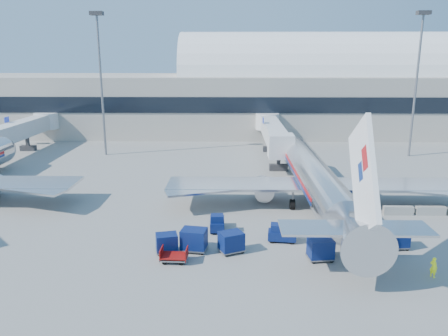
{
  "coord_description": "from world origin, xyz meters",
  "views": [
    {
      "loc": [
        0.97,
        -40.51,
        15.57
      ],
      "look_at": [
        0.1,
        6.0,
        3.85
      ],
      "focal_mm": 35.0,
      "sensor_mm": 36.0,
      "label": 1
    }
  ],
  "objects_px": {
    "cart_open_red": "(174,257)",
    "tug_lead": "(281,234)",
    "barrier_mid": "(431,211)",
    "mast_east": "(418,63)",
    "jetbridge_mid": "(20,130)",
    "cart_solo_near": "(321,249)",
    "cart_train_a": "(231,242)",
    "cart_solo_far": "(397,238)",
    "airliner_main": "(316,180)",
    "tug_left": "(217,223)",
    "barrier_near": "(398,211)",
    "cart_train_b": "(194,239)",
    "jetbridge_near": "(272,131)",
    "ramp_worker": "(433,267)",
    "tug_right": "(379,227)",
    "cart_train_c": "(167,243)",
    "mast_west": "(100,63)"
  },
  "relations": [
    {
      "from": "mast_east",
      "to": "barrier_mid",
      "type": "height_order",
      "value": "mast_east"
    },
    {
      "from": "tug_lead",
      "to": "cart_solo_far",
      "type": "relative_size",
      "value": 1.33
    },
    {
      "from": "mast_east",
      "to": "cart_open_red",
      "type": "distance_m",
      "value": 53.45
    },
    {
      "from": "cart_open_red",
      "to": "tug_lead",
      "type": "bearing_deg",
      "value": 27.87
    },
    {
      "from": "cart_train_a",
      "to": "cart_train_c",
      "type": "height_order",
      "value": "cart_train_a"
    },
    {
      "from": "airliner_main",
      "to": "jetbridge_mid",
      "type": "height_order",
      "value": "airliner_main"
    },
    {
      "from": "jetbridge_mid",
      "to": "cart_train_b",
      "type": "bearing_deg",
      "value": -49.53
    },
    {
      "from": "airliner_main",
      "to": "tug_left",
      "type": "bearing_deg",
      "value": -145.82
    },
    {
      "from": "cart_train_a",
      "to": "ramp_worker",
      "type": "bearing_deg",
      "value": -40.76
    },
    {
      "from": "barrier_mid",
      "to": "ramp_worker",
      "type": "bearing_deg",
      "value": -112.99
    },
    {
      "from": "tug_lead",
      "to": "cart_open_red",
      "type": "height_order",
      "value": "tug_lead"
    },
    {
      "from": "barrier_near",
      "to": "cart_train_b",
      "type": "relative_size",
      "value": 1.25
    },
    {
      "from": "mast_west",
      "to": "ramp_worker",
      "type": "xyz_separation_m",
      "value": [
        35.71,
        -41.18,
        -14.01
      ]
    },
    {
      "from": "airliner_main",
      "to": "ramp_worker",
      "type": "bearing_deg",
      "value": -69.99
    },
    {
      "from": "tug_lead",
      "to": "ramp_worker",
      "type": "bearing_deg",
      "value": -24.29
    },
    {
      "from": "mast_east",
      "to": "barrier_mid",
      "type": "relative_size",
      "value": 7.53
    },
    {
      "from": "tug_right",
      "to": "cart_train_a",
      "type": "distance_m",
      "value": 13.96
    },
    {
      "from": "tug_right",
      "to": "cart_train_a",
      "type": "xyz_separation_m",
      "value": [
        -13.4,
        -3.88,
        0.15
      ]
    },
    {
      "from": "barrier_near",
      "to": "tug_left",
      "type": "bearing_deg",
      "value": -166.1
    },
    {
      "from": "airliner_main",
      "to": "cart_solo_near",
      "type": "relative_size",
      "value": 17.16
    },
    {
      "from": "tug_left",
      "to": "cart_open_red",
      "type": "height_order",
      "value": "tug_left"
    },
    {
      "from": "tug_left",
      "to": "ramp_worker",
      "type": "height_order",
      "value": "tug_left"
    },
    {
      "from": "cart_open_red",
      "to": "ramp_worker",
      "type": "xyz_separation_m",
      "value": [
        19.23,
        -2.12,
        0.38
      ]
    },
    {
      "from": "tug_lead",
      "to": "tug_left",
      "type": "height_order",
      "value": "tug_left"
    },
    {
      "from": "mast_west",
      "to": "mast_east",
      "type": "distance_m",
      "value": 50.0
    },
    {
      "from": "cart_solo_near",
      "to": "ramp_worker",
      "type": "height_order",
      "value": "cart_solo_near"
    },
    {
      "from": "cart_train_a",
      "to": "cart_solo_far",
      "type": "relative_size",
      "value": 1.26
    },
    {
      "from": "tug_lead",
      "to": "tug_left",
      "type": "xyz_separation_m",
      "value": [
        -5.67,
        2.37,
        0.05
      ]
    },
    {
      "from": "mast_west",
      "to": "cart_solo_near",
      "type": "bearing_deg",
      "value": -53.93
    },
    {
      "from": "airliner_main",
      "to": "cart_train_b",
      "type": "relative_size",
      "value": 15.56
    },
    {
      "from": "jetbridge_near",
      "to": "cart_solo_far",
      "type": "distance_m",
      "value": 37.77
    },
    {
      "from": "barrier_near",
      "to": "tug_lead",
      "type": "bearing_deg",
      "value": -151.45
    },
    {
      "from": "cart_solo_far",
      "to": "ramp_worker",
      "type": "bearing_deg",
      "value": -84.27
    },
    {
      "from": "airliner_main",
      "to": "ramp_worker",
      "type": "height_order",
      "value": "airliner_main"
    },
    {
      "from": "mast_east",
      "to": "cart_solo_near",
      "type": "height_order",
      "value": "mast_east"
    },
    {
      "from": "cart_solo_far",
      "to": "cart_train_c",
      "type": "bearing_deg",
      "value": -179.64
    },
    {
      "from": "airliner_main",
      "to": "tug_left",
      "type": "xyz_separation_m",
      "value": [
        -10.39,
        -7.06,
        -2.16
      ]
    },
    {
      "from": "barrier_mid",
      "to": "cart_open_red",
      "type": "distance_m",
      "value": 27.18
    },
    {
      "from": "cart_train_a",
      "to": "cart_train_c",
      "type": "distance_m",
      "value": 5.3
    },
    {
      "from": "jetbridge_near",
      "to": "ramp_worker",
      "type": "bearing_deg",
      "value": -79.07
    },
    {
      "from": "jetbridge_mid",
      "to": "cart_train_a",
      "type": "xyz_separation_m",
      "value": [
        35.34,
        -38.01,
        -3.01
      ]
    },
    {
      "from": "airliner_main",
      "to": "cart_open_red",
      "type": "xyz_separation_m",
      "value": [
        -13.52,
        -13.56,
        -2.52
      ]
    },
    {
      "from": "mast_west",
      "to": "tug_left",
      "type": "distance_m",
      "value": 40.51
    },
    {
      "from": "jetbridge_mid",
      "to": "cart_solo_near",
      "type": "height_order",
      "value": "jetbridge_mid"
    },
    {
      "from": "barrier_mid",
      "to": "mast_east",
      "type": "bearing_deg",
      "value": 72.74
    },
    {
      "from": "jetbridge_near",
      "to": "cart_solo_far",
      "type": "bearing_deg",
      "value": -78.8
    },
    {
      "from": "tug_right",
      "to": "cart_train_a",
      "type": "bearing_deg",
      "value": -156.46
    },
    {
      "from": "airliner_main",
      "to": "tug_lead",
      "type": "bearing_deg",
      "value": -116.62
    },
    {
      "from": "cart_train_a",
      "to": "cart_solo_far",
      "type": "bearing_deg",
      "value": -21.29
    },
    {
      "from": "cart_train_a",
      "to": "barrier_near",
      "type": "bearing_deg",
      "value": 2.64
    }
  ]
}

